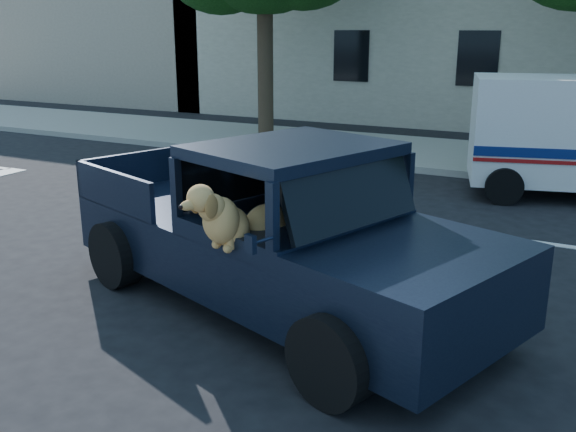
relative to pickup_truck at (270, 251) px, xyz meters
name	(u,v)px	position (x,y,z in m)	size (l,w,h in m)	color
ground	(177,271)	(-1.59, 0.34, -0.65)	(120.00, 120.00, 0.00)	black
far_sidewalk	(396,151)	(-1.59, 9.54, -0.57)	(60.00, 4.00, 0.15)	gray
lane_stripes	(403,224)	(0.41, 3.74, -0.64)	(21.60, 0.14, 0.01)	silver
building_left	(122,6)	(-16.59, 16.84, 3.35)	(12.00, 6.00, 8.00)	tan
pickup_truck	(270,251)	(0.00, 0.00, 0.00)	(5.72, 3.70, 1.91)	black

